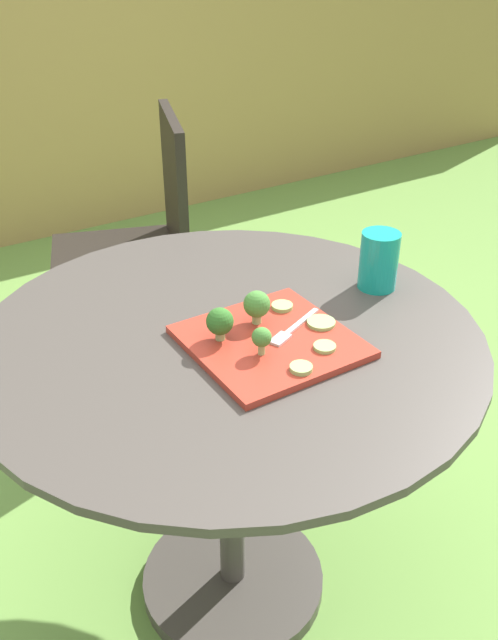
# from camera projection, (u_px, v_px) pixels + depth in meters

# --- Properties ---
(ground_plane) EXTENTS (12.00, 12.00, 0.00)m
(ground_plane) POSITION_uv_depth(u_px,v_px,m) (233.00, 584.00, 1.69)
(ground_plane) COLOR #669342
(patio_table) EXTENTS (0.98, 0.98, 0.74)m
(patio_table) POSITION_uv_depth(u_px,v_px,m) (230.00, 428.00, 1.43)
(patio_table) COLOR #423D38
(patio_table) RESTS_ON ground_plane
(patio_chair) EXTENTS (0.56, 0.56, 0.90)m
(patio_chair) POSITION_uv_depth(u_px,v_px,m) (144.00, 231.00, 2.25)
(patio_chair) COLOR black
(patio_chair) RESTS_ON ground_plane
(salad_plate) EXTENTS (0.29, 0.29, 0.01)m
(salad_plate) POSITION_uv_depth(u_px,v_px,m) (270.00, 342.00, 1.27)
(salad_plate) COLOR #AD3323
(salad_plate) RESTS_ON patio_table
(drinking_glass) EXTENTS (0.08, 0.08, 0.12)m
(drinking_glass) POSITION_uv_depth(u_px,v_px,m) (378.00, 263.00, 1.44)
(drinking_glass) COLOR #149989
(drinking_glass) RESTS_ON patio_table
(fork) EXTENTS (0.15, 0.07, 0.00)m
(fork) POSITION_uv_depth(u_px,v_px,m) (291.00, 330.00, 1.28)
(fork) COLOR silver
(fork) RESTS_ON salad_plate
(broccoli_floret_0) EXTENTS (0.04, 0.04, 0.05)m
(broccoli_floret_0) POSITION_uv_depth(u_px,v_px,m) (261.00, 338.00, 1.20)
(broccoli_floret_0) COLOR #99B770
(broccoli_floret_0) RESTS_ON salad_plate
(broccoli_floret_1) EXTENTS (0.05, 0.05, 0.07)m
(broccoli_floret_1) POSITION_uv_depth(u_px,v_px,m) (257.00, 305.00, 1.29)
(broccoli_floret_1) COLOR #99B770
(broccoli_floret_1) RESTS_ON salad_plate
(broccoli_floret_2) EXTENTS (0.05, 0.05, 0.06)m
(broccoli_floret_2) POSITION_uv_depth(u_px,v_px,m) (220.00, 322.00, 1.24)
(broccoli_floret_2) COLOR #99B770
(broccoli_floret_2) RESTS_ON salad_plate
(cucumber_slice_0) EXTENTS (0.05, 0.05, 0.01)m
(cucumber_slice_0) POSITION_uv_depth(u_px,v_px,m) (321.00, 323.00, 1.31)
(cucumber_slice_0) COLOR #8EB766
(cucumber_slice_0) RESTS_ON salad_plate
(cucumber_slice_1) EXTENTS (0.04, 0.04, 0.01)m
(cucumber_slice_1) POSITION_uv_depth(u_px,v_px,m) (301.00, 368.00, 1.17)
(cucumber_slice_1) COLOR #8EB766
(cucumber_slice_1) RESTS_ON salad_plate
(cucumber_slice_2) EXTENTS (0.04, 0.04, 0.01)m
(cucumber_slice_2) POSITION_uv_depth(u_px,v_px,m) (283.00, 307.00, 1.36)
(cucumber_slice_2) COLOR #8EB766
(cucumber_slice_2) RESTS_ON salad_plate
(cucumber_slice_3) EXTENTS (0.04, 0.04, 0.01)m
(cucumber_slice_3) POSITION_uv_depth(u_px,v_px,m) (325.00, 347.00, 1.23)
(cucumber_slice_3) COLOR #8EB766
(cucumber_slice_3) RESTS_ON salad_plate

